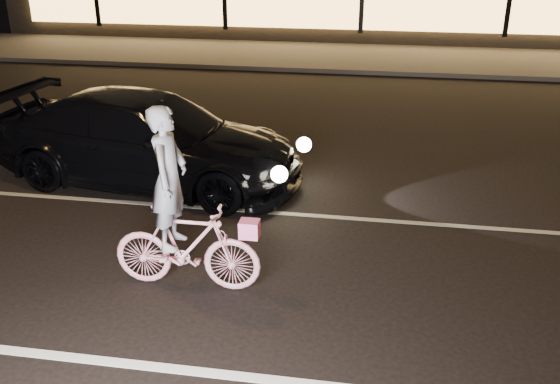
# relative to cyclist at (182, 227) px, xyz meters

# --- Properties ---
(ground) EXTENTS (90.00, 90.00, 0.00)m
(ground) POSITION_rel_cyclist_xyz_m (1.27, 0.08, -0.76)
(ground) COLOR black
(ground) RESTS_ON ground
(lane_stripe_near) EXTENTS (60.00, 0.12, 0.01)m
(lane_stripe_near) POSITION_rel_cyclist_xyz_m (1.27, -1.42, -0.75)
(lane_stripe_near) COLOR silver
(lane_stripe_near) RESTS_ON ground
(lane_stripe_far) EXTENTS (60.00, 0.10, 0.01)m
(lane_stripe_far) POSITION_rel_cyclist_xyz_m (1.27, 2.08, -0.75)
(lane_stripe_far) COLOR gray
(lane_stripe_far) RESTS_ON ground
(sidewalk) EXTENTS (30.00, 4.00, 0.12)m
(sidewalk) POSITION_rel_cyclist_xyz_m (1.27, 13.08, -0.70)
(sidewalk) COLOR #383533
(sidewalk) RESTS_ON ground
(cyclist) EXTENTS (1.69, 0.58, 2.13)m
(cyclist) POSITION_rel_cyclist_xyz_m (0.00, 0.00, 0.00)
(cyclist) COLOR #F44875
(cyclist) RESTS_ON ground
(sedan) EXTENTS (5.09, 2.62, 1.41)m
(sedan) POSITION_rel_cyclist_xyz_m (-1.46, 2.93, -0.05)
(sedan) COLOR black
(sedan) RESTS_ON ground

